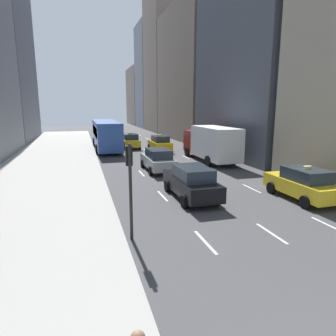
% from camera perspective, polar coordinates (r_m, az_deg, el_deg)
% --- Properties ---
extents(sidewalk_left, '(8.00, 66.00, 0.15)m').
position_cam_1_polar(sidewalk_left, '(28.95, -21.18, 1.27)').
color(sidewalk_left, '#ADAAA3').
rests_on(sidewalk_left, ground).
extents(lane_markings, '(5.72, 56.00, 0.01)m').
position_cam_1_polar(lane_markings, '(25.86, -0.27, 0.75)').
color(lane_markings, white).
rests_on(lane_markings, ground).
extents(building_row_right, '(6.00, 89.64, 35.56)m').
position_cam_1_polar(building_row_right, '(44.77, 6.16, 23.72)').
color(building_row_right, '#A89E89').
rests_on(building_row_right, ground).
extents(taxi_lead, '(2.02, 4.40, 1.87)m').
position_cam_1_polar(taxi_lead, '(36.06, -7.24, 5.16)').
color(taxi_lead, yellow).
rests_on(taxi_lead, ground).
extents(taxi_second, '(2.02, 4.40, 1.87)m').
position_cam_1_polar(taxi_second, '(17.42, 24.32, -2.73)').
color(taxi_second, yellow).
rests_on(taxi_second, ground).
extents(taxi_third, '(2.02, 4.40, 1.87)m').
position_cam_1_polar(taxi_third, '(33.39, -1.57, 4.74)').
color(taxi_third, yellow).
rests_on(taxi_third, ground).
extents(sedan_black_near, '(2.02, 4.71, 1.73)m').
position_cam_1_polar(sedan_black_near, '(23.00, -1.94, 1.59)').
color(sedan_black_near, '#9EA0A5').
rests_on(sedan_black_near, ground).
extents(sedan_silver_behind, '(2.02, 4.83, 1.77)m').
position_cam_1_polar(sedan_silver_behind, '(16.17, 4.47, -2.68)').
color(sedan_silver_behind, black).
rests_on(sedan_silver_behind, ground).
extents(city_bus, '(2.80, 11.61, 3.25)m').
position_cam_1_polar(city_bus, '(35.40, -11.74, 6.37)').
color(city_bus, '#2D519E').
rests_on(city_bus, ground).
extents(box_truck, '(2.58, 8.40, 3.15)m').
position_cam_1_polar(box_truck, '(27.28, 8.12, 4.83)').
color(box_truck, maroon).
rests_on(box_truck, ground).
extents(traffic_light_pole, '(0.24, 0.42, 3.60)m').
position_cam_1_polar(traffic_light_pole, '(10.94, -7.29, -1.56)').
color(traffic_light_pole, black).
rests_on(traffic_light_pole, ground).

